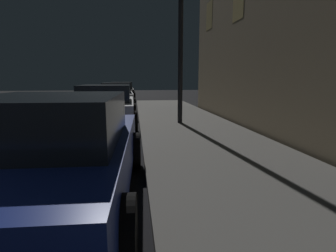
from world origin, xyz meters
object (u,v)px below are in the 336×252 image
Objects in this scene: car_black at (122,91)px; car_blue at (56,152)px; car_white at (106,106)px; car_silver at (117,95)px; street_lamp at (181,4)px.

car_blue is at bearing -90.00° from car_black.
car_black is (0.00, 18.19, -0.00)m from car_blue.
car_white and car_silver have the same top height.
car_blue is at bearing -90.00° from car_silver.
car_silver and car_black have the same top height.
street_lamp is (2.54, 5.38, 3.29)m from car_blue.
car_white is at bearing 166.88° from street_lamp.
car_blue is 1.01× the size of car_white.
street_lamp is at bearing -78.81° from car_black.
car_silver is (-0.00, 5.96, 0.01)m from car_white.
car_silver is 6.27m from car_black.
car_blue is 11.93m from car_silver.
car_silver is at bearing -90.01° from car_black.
street_lamp is (2.54, -0.59, 3.29)m from car_white.
car_blue is 6.79m from street_lamp.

